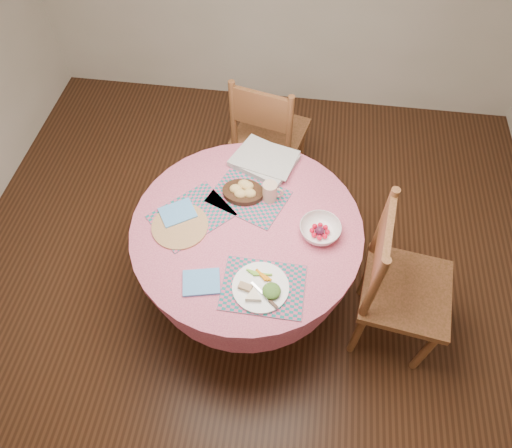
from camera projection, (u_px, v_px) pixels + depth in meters
The scene contains 16 objects.
ground at pixel (249, 291), 3.03m from camera, with size 4.00×4.00×0.00m, color #331C0F.
room_envelope at pixel (242, 72), 1.63m from camera, with size 4.01×4.01×2.71m.
dining_table at pixel (247, 246), 2.58m from camera, with size 1.24×1.24×0.75m.
chair_right at pixel (397, 284), 2.44m from camera, with size 0.53×0.55×1.06m.
chair_back at pixel (268, 133), 3.15m from camera, with size 0.55×0.54×1.00m.
placemat_front at pixel (263, 287), 2.20m from camera, with size 0.40×0.30×0.01m, color #126665.
placemat_left at pixel (191, 216), 2.45m from camera, with size 0.40×0.30×0.01m, color #126665.
placemat_back at pixel (249, 197), 2.53m from camera, with size 0.40×0.30×0.01m, color #126665.
wicker_trivet at pixel (180, 226), 2.41m from camera, with size 0.30×0.30×0.01m, color olive.
napkin_near at pixel (201, 282), 2.22m from camera, with size 0.18×0.14×0.01m, color #5598DC.
napkin_far at pixel (178, 213), 2.45m from camera, with size 0.18×0.14×0.01m, color #5598DC.
dinner_plate at pixel (262, 288), 2.18m from camera, with size 0.28×0.28×0.05m.
bread_bowl at pixel (243, 191), 2.51m from camera, with size 0.23×0.23×0.08m.
latte_mug at pixel (270, 192), 2.47m from camera, with size 0.12×0.08×0.12m.
fruit_bowl at pixel (320, 230), 2.36m from camera, with size 0.26×0.26×0.07m.
newspaper_stack at pixel (264, 160), 2.66m from camera, with size 0.42×0.38×0.04m.
Camera 1 is at (0.24, -1.36, 2.73)m, focal length 32.00 mm.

